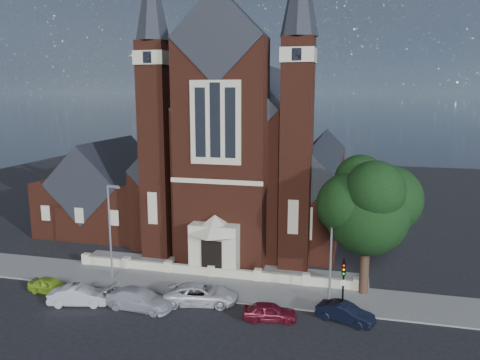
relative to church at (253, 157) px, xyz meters
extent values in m
plane|color=black|center=(0.00, -7.94, -8.19)|extent=(120.00, 120.00, 0.00)
cube|color=slate|center=(0.00, -18.44, -8.19)|extent=(60.00, 5.00, 0.12)
cube|color=slate|center=(0.00, -14.44, -8.19)|extent=(26.00, 3.00, 0.14)
cube|color=#B3AC8E|center=(0.00, -16.44, -8.19)|extent=(24.00, 0.40, 0.90)
cube|color=#481E13|center=(0.00, 2.06, -1.19)|extent=(10.00, 30.00, 14.00)
cube|color=black|center=(0.00, 2.06, 5.81)|extent=(10.00, 30.20, 10.00)
cube|color=#481E13|center=(-7.50, 1.06, -4.19)|extent=(5.00, 26.00, 8.00)
cube|color=#481E13|center=(7.50, 1.06, -4.19)|extent=(5.00, 26.00, 8.00)
cube|color=black|center=(-7.50, 1.06, -0.19)|extent=(5.01, 26.20, 5.01)
cube|color=black|center=(7.50, 1.06, -0.19)|extent=(5.01, 26.20, 5.01)
cube|color=#481E13|center=(0.00, -13.44, 1.81)|extent=(8.00, 3.00, 20.00)
cube|color=black|center=(0.00, -13.44, 11.81)|extent=(8.00, 3.20, 8.00)
cube|color=#B3AC8E|center=(0.00, -14.99, 4.81)|extent=(4.40, 0.15, 7.00)
cube|color=black|center=(0.00, -15.06, 5.01)|extent=(0.90, 0.08, 6.20)
cube|color=#B3AC8E|center=(0.00, -15.44, -5.99)|extent=(4.20, 2.00, 4.40)
cube|color=black|center=(0.00, -16.49, -6.59)|extent=(1.80, 0.12, 3.20)
cone|color=#B3AC8E|center=(0.00, -15.44, -3.79)|extent=(4.60, 4.60, 1.60)
cube|color=#481E13|center=(-6.50, -12.44, 1.81)|extent=(2.60, 2.60, 20.00)
cube|color=#B3AC8E|center=(-6.50, -12.44, 10.31)|extent=(2.80, 2.80, 1.20)
cube|color=#481E13|center=(6.50, -12.44, 1.81)|extent=(2.60, 2.60, 20.00)
cube|color=#B3AC8E|center=(6.50, -12.44, 10.31)|extent=(2.80, 2.80, 1.20)
cube|color=#481E13|center=(-16.00, -4.94, -5.19)|extent=(12.00, 12.00, 6.00)
cube|color=black|center=(-16.00, -4.94, -2.19)|extent=(8.49, 12.20, 8.49)
cylinder|color=black|center=(12.50, -16.94, -5.69)|extent=(0.70, 0.70, 5.00)
sphere|color=black|center=(12.50, -16.94, -1.69)|extent=(6.40, 6.40, 6.40)
sphere|color=black|center=(12.90, -18.14, 0.31)|extent=(4.40, 4.40, 4.40)
cylinder|color=gray|center=(-8.00, -18.94, -4.19)|extent=(0.16, 0.16, 8.00)
cube|color=gray|center=(-7.50, -18.94, -0.19)|extent=(1.00, 0.15, 0.18)
cube|color=gray|center=(-7.10, -18.94, -0.27)|extent=(0.35, 0.22, 0.12)
cylinder|color=gray|center=(10.00, -18.94, -4.19)|extent=(0.16, 0.16, 8.00)
cube|color=gray|center=(10.50, -18.94, -0.19)|extent=(1.00, 0.15, 0.18)
cube|color=gray|center=(10.90, -18.94, -0.27)|extent=(0.35, 0.22, 0.12)
cylinder|color=black|center=(11.00, -20.44, -6.19)|extent=(0.14, 0.14, 4.00)
cube|color=black|center=(11.00, -20.59, -4.89)|extent=(0.28, 0.22, 0.90)
sphere|color=red|center=(11.00, -20.72, -4.59)|extent=(0.14, 0.14, 0.14)
sphere|color=#CC8C0C|center=(11.00, -20.72, -4.89)|extent=(0.14, 0.14, 0.14)
sphere|color=#0C9919|center=(11.00, -20.72, -5.19)|extent=(0.14, 0.14, 0.14)
imported|color=#88B524|center=(-11.31, -22.62, -7.57)|extent=(3.74, 1.83, 1.23)
imported|color=#A3A6AB|center=(-7.93, -23.89, -7.47)|extent=(4.60, 2.52, 1.44)
imported|color=#AEAFB6|center=(-3.32, -23.41, -7.45)|extent=(5.18, 2.43, 1.46)
imported|color=silver|center=(0.73, -21.56, -7.44)|extent=(5.79, 3.53, 1.50)
imported|color=#5A0F1D|center=(6.19, -22.94, -7.55)|extent=(3.92, 2.06, 1.27)
imported|color=black|center=(11.25, -21.89, -7.54)|extent=(4.16, 2.58, 1.29)
camera|label=1|loc=(11.41, -52.46, 7.23)|focal=35.00mm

